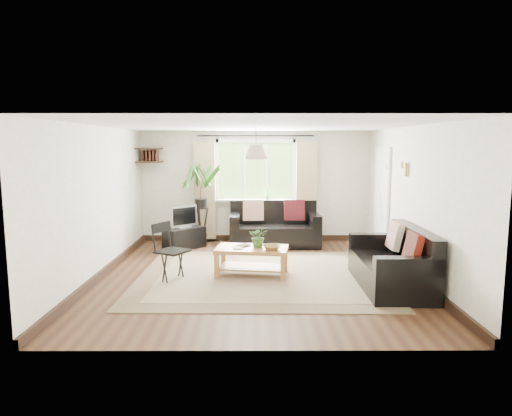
{
  "coord_description": "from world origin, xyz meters",
  "views": [
    {
      "loc": [
        -0.02,
        -7.2,
        2.1
      ],
      "look_at": [
        0.0,
        0.4,
        1.05
      ],
      "focal_mm": 32.0,
      "sensor_mm": 36.0,
      "label": 1
    }
  ],
  "objects_px": {
    "tv_stand": "(184,238)",
    "palm_stand": "(201,204)",
    "coffee_table": "(252,262)",
    "folding_chair": "(172,252)",
    "sofa_right": "(391,259)",
    "sofa_back": "(274,225)"
  },
  "relations": [
    {
      "from": "tv_stand",
      "to": "folding_chair",
      "type": "distance_m",
      "value": 2.29
    },
    {
      "from": "tv_stand",
      "to": "folding_chair",
      "type": "xyz_separation_m",
      "value": [
        0.17,
        -2.27,
        0.24
      ]
    },
    {
      "from": "palm_stand",
      "to": "folding_chair",
      "type": "distance_m",
      "value": 2.68
    },
    {
      "from": "folding_chair",
      "to": "sofa_back",
      "type": "bearing_deg",
      "value": -3.68
    },
    {
      "from": "palm_stand",
      "to": "folding_chair",
      "type": "height_order",
      "value": "palm_stand"
    },
    {
      "from": "sofa_right",
      "to": "folding_chair",
      "type": "height_order",
      "value": "folding_chair"
    },
    {
      "from": "coffee_table",
      "to": "folding_chair",
      "type": "height_order",
      "value": "folding_chair"
    },
    {
      "from": "coffee_table",
      "to": "tv_stand",
      "type": "xyz_separation_m",
      "value": [
        -1.4,
        2.01,
        -0.02
      ]
    },
    {
      "from": "sofa_back",
      "to": "palm_stand",
      "type": "height_order",
      "value": "palm_stand"
    },
    {
      "from": "sofa_right",
      "to": "palm_stand",
      "type": "xyz_separation_m",
      "value": [
        -3.15,
        2.99,
        0.44
      ]
    },
    {
      "from": "sofa_back",
      "to": "sofa_right",
      "type": "height_order",
      "value": "sofa_back"
    },
    {
      "from": "sofa_back",
      "to": "tv_stand",
      "type": "relative_size",
      "value": 2.34
    },
    {
      "from": "sofa_back",
      "to": "palm_stand",
      "type": "relative_size",
      "value": 1.08
    },
    {
      "from": "sofa_back",
      "to": "coffee_table",
      "type": "height_order",
      "value": "sofa_back"
    },
    {
      "from": "sofa_back",
      "to": "folding_chair",
      "type": "relative_size",
      "value": 2.06
    },
    {
      "from": "coffee_table",
      "to": "folding_chair",
      "type": "distance_m",
      "value": 1.28
    },
    {
      "from": "palm_stand",
      "to": "tv_stand",
      "type": "bearing_deg",
      "value": -130.31
    },
    {
      "from": "coffee_table",
      "to": "tv_stand",
      "type": "height_order",
      "value": "coffee_table"
    },
    {
      "from": "sofa_right",
      "to": "palm_stand",
      "type": "bearing_deg",
      "value": -132.97
    },
    {
      "from": "coffee_table",
      "to": "folding_chair",
      "type": "relative_size",
      "value": 1.27
    },
    {
      "from": "sofa_back",
      "to": "tv_stand",
      "type": "bearing_deg",
      "value": -174.16
    },
    {
      "from": "tv_stand",
      "to": "palm_stand",
      "type": "bearing_deg",
      "value": 6.59
    }
  ]
}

